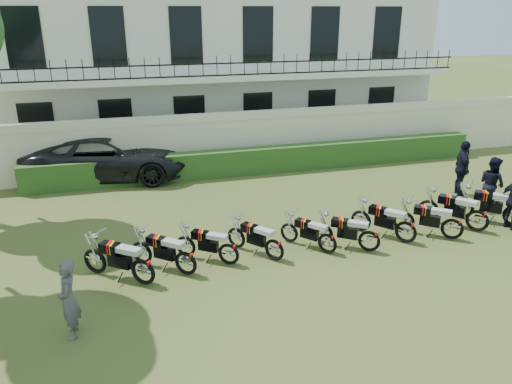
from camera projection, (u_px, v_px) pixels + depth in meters
ground at (309, 256)px, 13.05m from camera, size 100.00×100.00×0.00m
perimeter_wall at (236, 140)px, 19.86m from camera, size 30.00×0.35×2.30m
hedge at (265, 160)px, 19.63m from camera, size 18.00×0.60×1.00m
building at (206, 61)px, 24.37m from camera, size 20.40×9.60×7.40m
motorcycle_0 at (143, 266)px, 11.50m from camera, size 1.65×1.35×1.11m
motorcycle_1 at (186, 258)px, 11.94m from camera, size 1.50×1.34×1.04m
motorcycle_2 at (229, 249)px, 12.44m from camera, size 1.48×1.15×0.98m
motorcycle_3 at (274, 245)px, 12.65m from camera, size 1.18×1.48×0.99m
motorcycle_4 at (328, 239)px, 13.04m from camera, size 1.15×1.40×0.94m
motorcycle_5 at (370, 236)px, 13.12m from camera, size 1.53×1.19×1.01m
motorcycle_6 at (406, 227)px, 13.61m from camera, size 1.27×1.60×1.06m
motorcycle_7 at (453, 224)px, 13.82m from camera, size 1.53×1.31×1.04m
motorcycle_8 at (478, 216)px, 14.30m from camera, size 1.37×1.65×1.12m
suv at (108, 157)px, 18.82m from camera, size 6.41×3.74×1.68m
inspector at (69, 299)px, 9.60m from camera, size 0.39×0.60×1.64m
officer_4 at (492, 184)px, 15.74m from camera, size 0.73×0.91×1.77m
officer_5 at (462, 168)px, 17.06m from camera, size 0.82×1.22×1.92m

